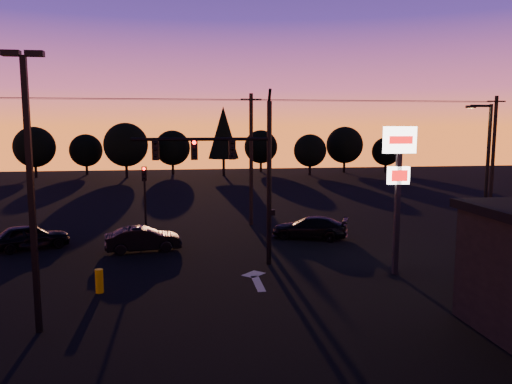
# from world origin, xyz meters

# --- Properties ---
(ground) EXTENTS (120.00, 120.00, 0.00)m
(ground) POSITION_xyz_m (0.00, 0.00, 0.00)
(ground) COLOR black
(ground) RESTS_ON ground
(lane_arrow) EXTENTS (1.20, 3.10, 0.01)m
(lane_arrow) POSITION_xyz_m (0.50, 1.67, 0.01)
(lane_arrow) COLOR beige
(lane_arrow) RESTS_ON ground
(traffic_signal_mast) EXTENTS (6.79, 0.52, 8.58)m
(traffic_signal_mast) POSITION_xyz_m (-0.10, 3.99, 4.94)
(traffic_signal_mast) COLOR black
(traffic_signal_mast) RESTS_ON ground
(secondary_signal) EXTENTS (0.30, 0.31, 4.35)m
(secondary_signal) POSITION_xyz_m (-5.00, 11.49, 2.86)
(secondary_signal) COLOR black
(secondary_signal) RESTS_ON ground
(parking_lot_light) EXTENTS (1.25, 0.30, 9.14)m
(parking_lot_light) POSITION_xyz_m (-7.50, -3.00, 5.27)
(parking_lot_light) COLOR black
(parking_lot_light) RESTS_ON ground
(pylon_sign) EXTENTS (1.50, 0.28, 6.80)m
(pylon_sign) POSITION_xyz_m (7.00, 1.50, 4.91)
(pylon_sign) COLOR black
(pylon_sign) RESTS_ON ground
(streetlight) EXTENTS (1.55, 0.35, 8.00)m
(streetlight) POSITION_xyz_m (13.91, 5.50, 4.42)
(streetlight) COLOR black
(streetlight) RESTS_ON ground
(utility_pole_1) EXTENTS (1.40, 0.26, 9.00)m
(utility_pole_1) POSITION_xyz_m (2.00, 14.00, 4.59)
(utility_pole_1) COLOR black
(utility_pole_1) RESTS_ON ground
(utility_pole_2) EXTENTS (1.40, 0.26, 9.00)m
(utility_pole_2) POSITION_xyz_m (20.00, 14.00, 4.59)
(utility_pole_2) COLOR black
(utility_pole_2) RESTS_ON ground
(power_wires) EXTENTS (36.00, 1.22, 0.07)m
(power_wires) POSITION_xyz_m (2.00, 14.00, 8.57)
(power_wires) COLOR black
(power_wires) RESTS_ON ground
(bollard) EXTENTS (0.33, 0.33, 0.99)m
(bollard) POSITION_xyz_m (-6.14, 0.79, 0.50)
(bollard) COLOR #CDA400
(bollard) RESTS_ON ground
(tree_0) EXTENTS (5.36, 5.36, 6.74)m
(tree_0) POSITION_xyz_m (-22.00, 50.00, 4.06)
(tree_0) COLOR black
(tree_0) RESTS_ON ground
(tree_1) EXTENTS (4.54, 4.54, 5.71)m
(tree_1) POSITION_xyz_m (-16.00, 53.00, 3.43)
(tree_1) COLOR black
(tree_1) RESTS_ON ground
(tree_2) EXTENTS (5.77, 5.78, 7.26)m
(tree_2) POSITION_xyz_m (-10.00, 48.00, 4.37)
(tree_2) COLOR black
(tree_2) RESTS_ON ground
(tree_3) EXTENTS (4.95, 4.95, 6.22)m
(tree_3) POSITION_xyz_m (-4.00, 52.00, 3.75)
(tree_3) COLOR black
(tree_3) RESTS_ON ground
(tree_4) EXTENTS (4.18, 4.18, 9.50)m
(tree_4) POSITION_xyz_m (3.00, 49.00, 5.93)
(tree_4) COLOR black
(tree_4) RESTS_ON ground
(tree_5) EXTENTS (4.95, 4.95, 6.22)m
(tree_5) POSITION_xyz_m (9.00, 54.00, 3.75)
(tree_5) COLOR black
(tree_5) RESTS_ON ground
(tree_6) EXTENTS (4.54, 4.54, 5.71)m
(tree_6) POSITION_xyz_m (15.00, 48.00, 3.43)
(tree_6) COLOR black
(tree_6) RESTS_ON ground
(tree_7) EXTENTS (5.36, 5.36, 6.74)m
(tree_7) POSITION_xyz_m (21.00, 51.00, 4.06)
(tree_7) COLOR black
(tree_7) RESTS_ON ground
(tree_8) EXTENTS (4.12, 4.12, 5.19)m
(tree_8) POSITION_xyz_m (27.00, 50.00, 3.12)
(tree_8) COLOR black
(tree_8) RESTS_ON ground
(car_left) EXTENTS (4.45, 3.23, 1.41)m
(car_left) POSITION_xyz_m (-11.14, 9.00, 0.70)
(car_left) COLOR black
(car_left) RESTS_ON ground
(car_mid) EXTENTS (4.24, 2.00, 1.34)m
(car_mid) POSITION_xyz_m (-4.87, 7.59, 0.67)
(car_mid) COLOR black
(car_mid) RESTS_ON ground
(car_right) EXTENTS (4.98, 3.45, 1.34)m
(car_right) POSITION_xyz_m (4.96, 9.32, 0.67)
(car_right) COLOR black
(car_right) RESTS_ON ground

